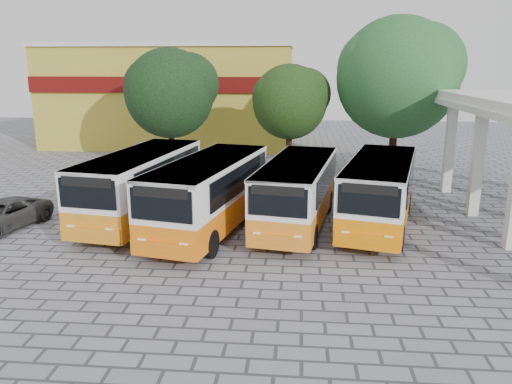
# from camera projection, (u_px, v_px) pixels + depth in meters

# --- Properties ---
(ground) EXTENTS (90.00, 90.00, 0.00)m
(ground) POSITION_uv_depth(u_px,v_px,m) (301.00, 260.00, 17.74)
(ground) COLOR slate
(ground) RESTS_ON ground
(shophouse_block) EXTENTS (20.40, 10.40, 8.30)m
(shophouse_block) POSITION_uv_depth(u_px,v_px,m) (173.00, 95.00, 42.68)
(shophouse_block) COLOR gold
(shophouse_block) RESTS_ON ground
(bus_far_left) EXTENTS (3.76, 8.67, 3.01)m
(bus_far_left) POSITION_uv_depth(u_px,v_px,m) (141.00, 182.00, 21.82)
(bus_far_left) COLOR orange
(bus_far_left) RESTS_ON ground
(bus_centre_left) EXTENTS (4.19, 8.73, 3.00)m
(bus_centre_left) POSITION_uv_depth(u_px,v_px,m) (209.00, 191.00, 20.33)
(bus_centre_left) COLOR orange
(bus_centre_left) RESTS_ON ground
(bus_centre_right) EXTENTS (3.68, 8.19, 2.83)m
(bus_centre_right) POSITION_uv_depth(u_px,v_px,m) (297.00, 189.00, 20.99)
(bus_centre_right) COLOR orange
(bus_centre_right) RESTS_ON ground
(bus_far_right) EXTENTS (4.34, 8.47, 2.89)m
(bus_far_right) POSITION_uv_depth(u_px,v_px,m) (380.00, 188.00, 20.97)
(bus_far_right) COLOR orange
(bus_far_right) RESTS_ON ground
(tree_left) EXTENTS (6.04, 5.76, 7.78)m
(tree_left) POSITION_uv_depth(u_px,v_px,m) (171.00, 90.00, 32.04)
(tree_left) COLOR black
(tree_left) RESTS_ON ground
(tree_middle) EXTENTS (4.80, 4.57, 6.77)m
(tree_middle) POSITION_uv_depth(u_px,v_px,m) (291.00, 99.00, 30.45)
(tree_middle) COLOR black
(tree_middle) RESTS_ON ground
(tree_right) EXTENTS (7.60, 7.23, 9.56)m
(tree_right) POSITION_uv_depth(u_px,v_px,m) (399.00, 74.00, 29.74)
(tree_right) COLOR black
(tree_right) RESTS_ON ground
(parked_car) EXTENTS (3.03, 4.71, 1.21)m
(parked_car) POSITION_uv_depth(u_px,v_px,m) (2.00, 215.00, 20.88)
(parked_car) COLOR #393939
(parked_car) RESTS_ON ground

